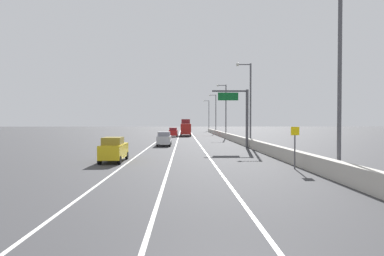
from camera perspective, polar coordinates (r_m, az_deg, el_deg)
ground_plane at (r=69.33m, az=-0.86°, el=-1.65°), size 320.00×320.00×0.00m
lane_stripe_left at (r=60.50m, az=-5.96°, el=-2.06°), size 0.16×130.00×0.00m
lane_stripe_center at (r=60.34m, az=-2.64°, el=-2.06°), size 0.16×130.00×0.00m
lane_stripe_right at (r=60.38m, az=0.68°, el=-2.06°), size 0.16×130.00×0.00m
jersey_barrier_right at (r=46.17m, az=9.36°, el=-2.36°), size 0.60×120.00×1.10m
overhead_sign_gantry at (r=39.93m, az=9.14°, el=3.09°), size 4.68×0.36×7.50m
speed_advisory_sign at (r=22.95m, az=18.53°, el=-2.87°), size 0.60×0.11×3.00m
lamp_post_right_near at (r=20.63m, az=25.13°, el=9.88°), size 2.14×0.44×11.49m
lamp_post_right_second at (r=43.37m, az=10.50°, el=5.29°), size 2.14×0.44×11.49m
lamp_post_right_third at (r=67.05m, az=6.11°, el=3.82°), size 2.14×0.44×11.49m
lamp_post_right_fourth at (r=90.99m, az=4.30°, el=3.11°), size 2.14×0.44×11.49m
lamp_post_right_fifth at (r=114.95m, az=3.04°, el=2.69°), size 2.14×0.44×11.49m
car_white_0 at (r=78.33m, az=-3.43°, el=-0.63°), size 1.97×4.08×1.93m
car_yellow_1 at (r=26.60m, az=-14.29°, el=-3.89°), size 1.83×4.29×2.08m
car_red_2 at (r=69.67m, az=-3.50°, el=-0.79°), size 1.96×4.36×2.08m
car_silver_3 at (r=43.49m, az=-5.17°, el=-1.99°), size 1.98×4.71×1.97m
box_truck at (r=74.89m, az=-1.18°, el=-0.03°), size 2.51×9.71×4.05m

